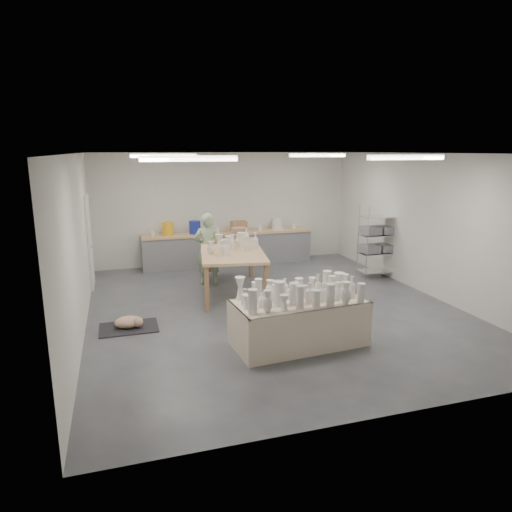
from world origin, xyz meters
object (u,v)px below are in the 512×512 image
object	(u,v)px
drying_table	(299,319)
potter	(208,249)
red_stool	(206,271)
work_table	(232,248)

from	to	relation	value
drying_table	potter	distance (m)	3.85
red_stool	drying_table	bearing A→B (deg)	-79.80
work_table	red_stool	size ratio (longest dim) A/B	7.21
work_table	red_stool	world-z (taller)	work_table
work_table	potter	size ratio (longest dim) A/B	1.65
drying_table	work_table	world-z (taller)	work_table
drying_table	red_stool	xyz separation A→B (m)	(-0.72, 4.02, -0.17)
drying_table	red_stool	bearing A→B (deg)	95.46
drying_table	work_table	bearing A→B (deg)	90.85
work_table	red_stool	bearing A→B (deg)	123.99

